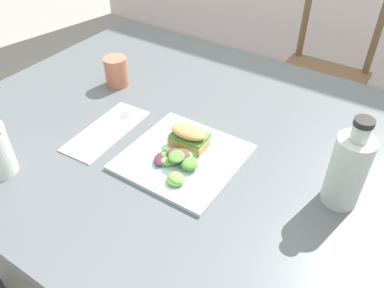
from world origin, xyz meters
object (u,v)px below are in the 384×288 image
at_px(dining_table, 206,169).
at_px(fork_on_napkin, 111,126).
at_px(plate_lunch, 183,157).
at_px(cup_extra_side, 116,71).
at_px(bottle_cold_brew, 347,173).
at_px(sandwich_half_front, 189,136).
at_px(chair_wooden_far, 321,75).

height_order(dining_table, fork_on_napkin, fork_on_napkin).
bearing_deg(plate_lunch, cup_extra_side, 154.01).
bearing_deg(fork_on_napkin, bottle_cold_brew, 7.58).
relative_size(sandwich_half_front, cup_extra_side, 1.07).
distance_m(dining_table, bottle_cold_brew, 0.39).
distance_m(sandwich_half_front, cup_extra_side, 0.39).
relative_size(fork_on_napkin, cup_extra_side, 2.04).
bearing_deg(bottle_cold_brew, plate_lunch, -168.04).
bearing_deg(bottle_cold_brew, dining_table, 176.58).
xyz_separation_m(chair_wooden_far, cup_extra_side, (-0.40, -0.96, 0.34)).
distance_m(fork_on_napkin, bottle_cold_brew, 0.60).
bearing_deg(bottle_cold_brew, sandwich_half_front, -174.69).
relative_size(plate_lunch, fork_on_napkin, 1.46).
distance_m(chair_wooden_far, plate_lunch, 1.18).
height_order(bottle_cold_brew, cup_extra_side, bottle_cold_brew).
xyz_separation_m(plate_lunch, fork_on_napkin, (-0.23, -0.00, 0.00)).
bearing_deg(dining_table, sandwich_half_front, -110.66).
bearing_deg(chair_wooden_far, cup_extra_side, -112.49).
height_order(chair_wooden_far, bottle_cold_brew, bottle_cold_brew).
xyz_separation_m(sandwich_half_front, fork_on_napkin, (-0.22, -0.04, -0.03)).
bearing_deg(bottle_cold_brew, fork_on_napkin, -172.42).
bearing_deg(chair_wooden_far, fork_on_napkin, -102.61).
relative_size(dining_table, bottle_cold_brew, 6.70).
xyz_separation_m(plate_lunch, sandwich_half_front, (-0.01, 0.04, 0.03)).
bearing_deg(dining_table, fork_on_napkin, -157.83).
bearing_deg(sandwich_half_front, bottle_cold_brew, 5.31).
xyz_separation_m(chair_wooden_far, sandwich_half_front, (-0.03, -1.10, 0.33)).
height_order(dining_table, sandwich_half_front, sandwich_half_front).
height_order(sandwich_half_front, bottle_cold_brew, bottle_cold_brew).
height_order(dining_table, bottle_cold_brew, bottle_cold_brew).
bearing_deg(cup_extra_side, fork_on_napkin, -52.86).
distance_m(dining_table, plate_lunch, 0.15).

